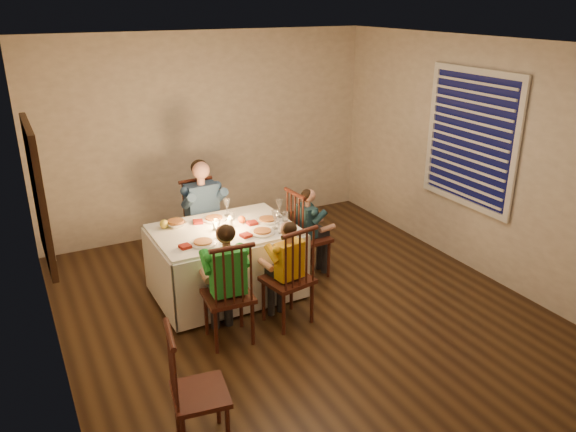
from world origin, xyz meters
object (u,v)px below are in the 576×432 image
chair_adult (206,265)px  chair_end (308,274)px  serving_bowl (176,224)px  child_teal (308,274)px  child_green (230,339)px  chair_near_right (288,321)px  adult (206,265)px  dining_table (225,248)px  chair_near_left (230,339)px  child_yellow (288,321)px

chair_adult → chair_end: bearing=-42.0°
serving_bowl → child_teal: bearing=-11.5°
chair_end → child_green: 1.53m
chair_adult → serving_bowl: size_ratio=4.92×
child_green → child_teal: (1.29, 0.81, 0.00)m
chair_near_right → adult: size_ratio=0.80×
chair_adult → adult: 0.00m
dining_table → serving_bowl: 0.56m
chair_near_left → child_teal: same height
adult → chair_near_right: bearing=-83.0°
adult → serving_bowl: serving_bowl is taller
chair_adult → chair_end: (0.96, -0.76, 0.00)m
serving_bowl → chair_end: bearing=-11.5°
dining_table → child_teal: size_ratio=1.42×
chair_near_left → chair_near_right: (0.62, 0.03, 0.00)m
chair_adult → serving_bowl: serving_bowl is taller
chair_adult → child_teal: size_ratio=1.00×
child_yellow → child_green: bearing=-7.5°
chair_near_left → serving_bowl: (-0.12, 1.10, 0.78)m
child_yellow → child_teal: (0.67, 0.78, 0.00)m
chair_near_right → child_teal: (0.67, 0.78, 0.00)m
dining_table → child_green: bearing=-110.6°
child_teal → chair_near_left: bearing=118.8°
dining_table → chair_adult: bearing=86.0°
dining_table → child_green: size_ratio=1.26×
child_green → serving_bowl: (-0.12, 1.10, 0.78)m
chair_adult → child_yellow: bearing=-83.0°
chair_adult → chair_near_left: bearing=-105.5°
child_yellow → chair_near_right: bearing=180.0°
dining_table → child_yellow: 1.01m
chair_adult → chair_near_right: same height
dining_table → serving_bowl: (-0.42, 0.28, 0.24)m
dining_table → child_yellow: size_ratio=1.39×
chair_near_left → adult: 1.61m
child_teal → chair_near_right: bearing=136.0°
chair_end → child_teal: bearing=86.8°
adult → child_yellow: size_ratio=1.21×
chair_near_left → child_yellow: size_ratio=0.97×
adult → serving_bowl: bearing=-137.6°
chair_adult → chair_end: same height
child_yellow → child_teal: child_yellow is taller
chair_end → serving_bowl: serving_bowl is taller
chair_adult → child_green: (-0.33, -1.57, 0.00)m
chair_adult → chair_near_left: 1.61m
dining_table → adult: (0.04, 0.76, -0.54)m
chair_near_right → serving_bowl: (-0.75, 1.07, 0.78)m
chair_adult → chair_near_right: bearing=-83.0°
chair_near_left → chair_adult: bearing=-97.8°
dining_table → chair_adult: size_ratio=1.42×
child_green → serving_bowl: 1.35m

